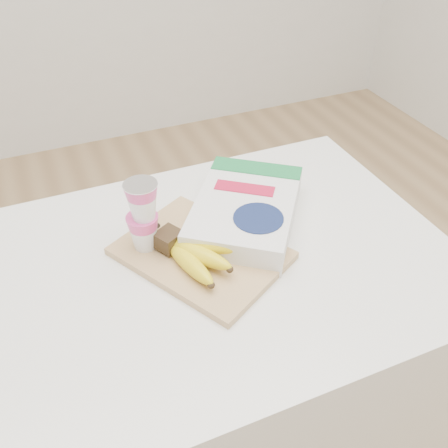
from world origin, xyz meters
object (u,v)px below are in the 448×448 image
Objects in this scene: table at (201,379)px; yogurt_stack at (143,214)px; cutting_board at (201,253)px; cereal_box at (246,211)px; bananas at (195,252)px.

table is 6.86× the size of yogurt_stack.
yogurt_stack is at bearing 121.49° from cutting_board.
table is at bearing -42.43° from yogurt_stack.
yogurt_stack is (-0.08, 0.07, 0.48)m from table.
cereal_box is (0.14, 0.08, 0.42)m from table.
table is at bearing -114.34° from cereal_box.
bananas reaches higher than cutting_board.
table is 0.40m from cutting_board.
yogurt_stack reaches higher than cutting_board.
yogurt_stack reaches higher than bananas.
yogurt_stack is 0.42× the size of cereal_box.
bananas is 0.12m from yogurt_stack.
cutting_board is 2.08× the size of yogurt_stack.
yogurt_stack is (-0.10, 0.05, 0.09)m from cutting_board.
yogurt_stack is at bearing -141.07° from cereal_box.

